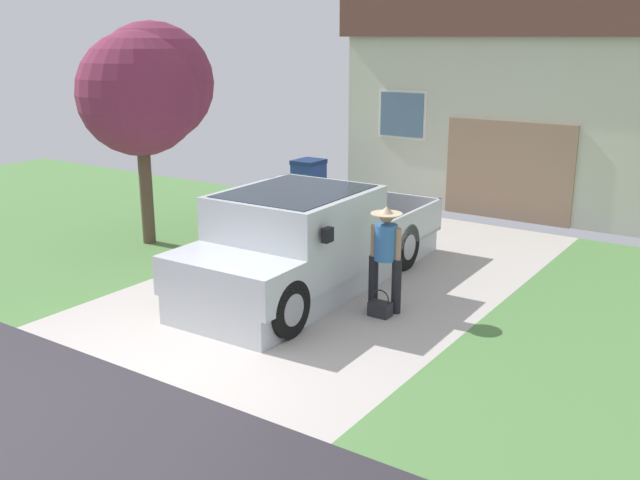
{
  "coord_description": "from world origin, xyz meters",
  "views": [
    {
      "loc": [
        6.0,
        -5.21,
        3.88
      ],
      "look_at": [
        0.33,
        3.15,
        0.98
      ],
      "focal_mm": 40.11,
      "sensor_mm": 36.0,
      "label": 1
    }
  ],
  "objects": [
    {
      "name": "ground",
      "position": [
        0.0,
        -1.86,
        -0.01
      ],
      "size": [
        29.2,
        18.6,
        0.18
      ],
      "color": "#B9B1AA"
    },
    {
      "name": "front_yard_tree",
      "position": [
        -4.18,
        4.08,
        2.88
      ],
      "size": [
        2.39,
        2.74,
        4.16
      ],
      "color": "brown",
      "rests_on": "ground"
    },
    {
      "name": "handbag",
      "position": [
        1.35,
        3.2,
        0.12
      ],
      "size": [
        0.31,
        0.21,
        0.4
      ],
      "color": "#232328",
      "rests_on": "ground"
    },
    {
      "name": "pickup_truck",
      "position": [
        -0.22,
        3.47,
        0.75
      ],
      "size": [
        2.17,
        5.44,
        1.64
      ],
      "rotation": [
        0.0,
        0.0,
        3.16
      ],
      "color": "silver",
      "rests_on": "ground"
    },
    {
      "name": "person_with_hat",
      "position": [
        1.29,
        3.42,
        0.9
      ],
      "size": [
        0.5,
        0.45,
        1.57
      ],
      "rotation": [
        0.0,
        0.0,
        -3.05
      ],
      "color": "black",
      "rests_on": "ground"
    },
    {
      "name": "wheeled_trash_bin",
      "position": [
        -3.56,
        8.42,
        0.58
      ],
      "size": [
        0.6,
        0.72,
        1.08
      ],
      "color": "navy",
      "rests_on": "ground"
    },
    {
      "name": "house_with_garage",
      "position": [
        1.51,
        13.18,
        2.43
      ],
      "size": [
        9.9,
        7.26,
        4.81
      ],
      "color": "beige",
      "rests_on": "ground"
    }
  ]
}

